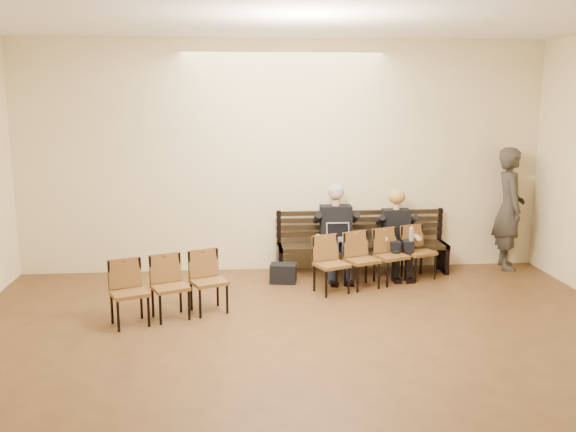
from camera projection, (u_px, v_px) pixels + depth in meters
name	position (u px, v px, depth m)	size (l,w,h in m)	color
room_walls	(321.00, 114.00, 5.46)	(8.02, 10.01, 3.51)	#F9E1B3
bench	(362.00, 259.00, 9.78)	(2.60, 0.90, 0.45)	black
seated_man	(337.00, 231.00, 9.54)	(0.57, 0.79, 1.38)	black
seated_woman	(397.00, 236.00, 9.64)	(0.51, 0.70, 1.18)	black
laptop	(339.00, 242.00, 9.35)	(0.34, 0.27, 0.25)	#B8B8BC
water_bottle	(411.00, 242.00, 9.41)	(0.06, 0.06, 0.21)	silver
bag	(283.00, 273.00, 9.30)	(0.37, 0.26, 0.27)	black
passerby	(510.00, 199.00, 9.91)	(0.80, 0.52, 2.18)	#35312B
chair_row_front	(377.00, 258.00, 9.12)	(1.92, 0.43, 0.79)	brown
chair_row_back	(170.00, 288.00, 7.77)	(1.40, 0.43, 0.78)	brown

